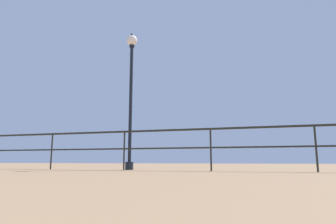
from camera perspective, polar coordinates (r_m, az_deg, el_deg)
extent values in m
cube|color=black|center=(8.11, -8.52, -3.85)|extent=(23.73, 0.05, 0.05)
cube|color=black|center=(8.08, -8.60, -7.16)|extent=(23.73, 0.04, 0.04)
cylinder|color=black|center=(9.36, -21.90, -7.22)|extent=(0.04, 0.04, 1.04)
cylinder|color=black|center=(8.07, -8.61, -7.53)|extent=(0.04, 0.04, 1.04)
cylinder|color=black|center=(7.35, 8.41, -7.34)|extent=(0.04, 0.04, 1.04)
cylinder|color=black|center=(7.36, 27.09, -6.41)|extent=(0.04, 0.04, 1.04)
cylinder|color=black|center=(8.36, -7.62, -10.44)|extent=(0.23, 0.23, 0.22)
cylinder|color=black|center=(8.52, -7.35, 1.83)|extent=(0.10, 0.10, 3.41)
cylinder|color=black|center=(9.03, -7.11, 12.68)|extent=(0.15, 0.15, 0.06)
sphere|color=silver|center=(9.10, -7.09, 13.78)|extent=(0.32, 0.32, 0.32)
cone|color=black|center=(9.18, -7.06, 14.99)|extent=(0.11, 0.11, 0.10)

